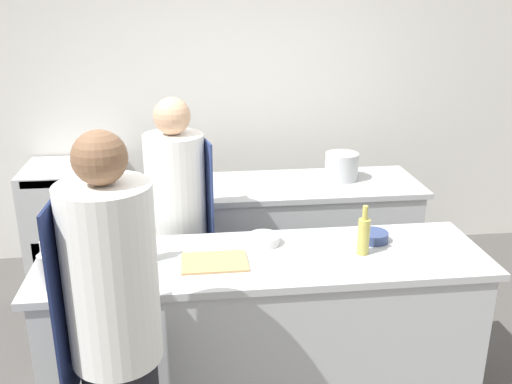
{
  "coord_description": "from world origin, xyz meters",
  "views": [
    {
      "loc": [
        -0.37,
        -2.77,
        2.29
      ],
      "look_at": [
        0.0,
        0.35,
        1.17
      ],
      "focal_mm": 40.0,
      "sensor_mm": 36.0,
      "label": 1
    }
  ],
  "objects": [
    {
      "name": "cutting_board",
      "position": [
        -0.27,
        -0.04,
        0.93
      ],
      "size": [
        0.35,
        0.25,
        0.01
      ],
      "color": "tan",
      "rests_on": "prep_counter"
    },
    {
      "name": "chef_at_stove",
      "position": [
        -0.47,
        0.64,
        0.84
      ],
      "size": [
        0.42,
        0.4,
        1.68
      ],
      "rotation": [
        0.0,
        0.0,
        -1.35
      ],
      "color": "black",
      "rests_on": "ground_plane"
    },
    {
      "name": "bottle_vinegar",
      "position": [
        0.54,
        -0.02,
        1.03
      ],
      "size": [
        0.07,
        0.07,
        0.28
      ],
      "color": "#B2A84C",
      "rests_on": "prep_counter"
    },
    {
      "name": "bottle_wine",
      "position": [
        -0.63,
        0.03,
        1.03
      ],
      "size": [
        0.08,
        0.08,
        0.29
      ],
      "color": "#19471E",
      "rests_on": "prep_counter"
    },
    {
      "name": "pass_counter",
      "position": [
        0.24,
        1.2,
        0.46
      ],
      "size": [
        2.2,
        0.7,
        0.92
      ],
      "color": "#B7BABC",
      "rests_on": "ground_plane"
    },
    {
      "name": "bottle_cooking_oil",
      "position": [
        -0.82,
        -0.02,
        1.04
      ],
      "size": [
        0.08,
        0.08,
        0.3
      ],
      "color": "black",
      "rests_on": "prep_counter"
    },
    {
      "name": "wall_back",
      "position": [
        0.0,
        2.13,
        1.4
      ],
      "size": [
        8.0,
        0.06,
        2.8
      ],
      "color": "silver",
      "rests_on": "ground_plane"
    },
    {
      "name": "bowl_prep_small",
      "position": [
        0.02,
        0.17,
        0.95
      ],
      "size": [
        0.18,
        0.18,
        0.05
      ],
      "color": "white",
      "rests_on": "prep_counter"
    },
    {
      "name": "bowl_ceramic_blue",
      "position": [
        -1.06,
        0.09,
        0.96
      ],
      "size": [
        0.25,
        0.25,
        0.07
      ],
      "color": "navy",
      "rests_on": "prep_counter"
    },
    {
      "name": "chef_at_prep_near",
      "position": [
        -0.71,
        -0.68,
        0.9
      ],
      "size": [
        0.4,
        0.38,
        1.81
      ],
      "rotation": [
        0.0,
        0.0,
        1.53
      ],
      "color": "black",
      "rests_on": "ground_plane"
    },
    {
      "name": "oven_range",
      "position": [
        -1.33,
        1.76,
        0.47
      ],
      "size": [
        0.75,
        0.64,
        0.95
      ],
      "color": "#B7BABC",
      "rests_on": "ground_plane"
    },
    {
      "name": "bowl_mixing_large",
      "position": [
        0.65,
        0.13,
        0.95
      ],
      "size": [
        0.17,
        0.17,
        0.06
      ],
      "color": "navy",
      "rests_on": "prep_counter"
    },
    {
      "name": "prep_counter",
      "position": [
        0.0,
        0.0,
        0.46
      ],
      "size": [
        2.45,
        0.7,
        0.92
      ],
      "color": "#B7BABC",
      "rests_on": "ground_plane"
    },
    {
      "name": "cup",
      "position": [
        -0.71,
        -0.19,
        0.96
      ],
      "size": [
        0.09,
        0.09,
        0.09
      ],
      "color": "#B2382D",
      "rests_on": "prep_counter"
    },
    {
      "name": "stockpot",
      "position": [
        0.76,
        1.26,
        1.02
      ],
      "size": [
        0.25,
        0.25,
        0.2
      ],
      "color": "#B7BABC",
      "rests_on": "pass_counter"
    },
    {
      "name": "bottle_olive_oil",
      "position": [
        -1.08,
        -0.22,
        1.02
      ],
      "size": [
        0.08,
        0.08,
        0.25
      ],
      "color": "silver",
      "rests_on": "prep_counter"
    }
  ]
}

